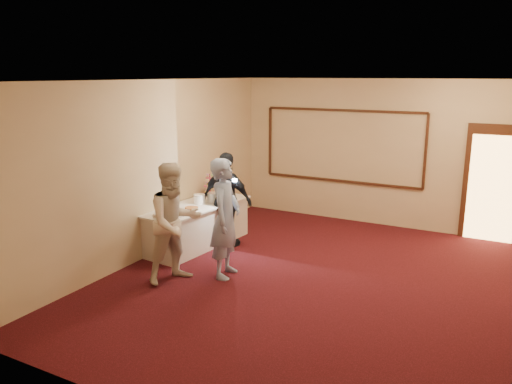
% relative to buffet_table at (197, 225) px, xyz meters
% --- Properties ---
extents(floor, '(7.00, 7.00, 0.00)m').
position_rel_buffet_table_xyz_m(floor, '(2.56, -0.60, -0.39)').
color(floor, black).
rests_on(floor, ground).
extents(room_walls, '(6.04, 7.04, 3.02)m').
position_rel_buffet_table_xyz_m(room_walls, '(2.56, -0.60, 1.64)').
color(room_walls, beige).
rests_on(room_walls, floor).
extents(wall_molding, '(3.45, 0.04, 1.55)m').
position_rel_buffet_table_xyz_m(wall_molding, '(1.76, 2.87, 1.21)').
color(wall_molding, black).
rests_on(wall_molding, room_walls).
extents(doorway, '(1.05, 0.07, 2.20)m').
position_rel_buffet_table_xyz_m(doorway, '(4.71, 2.86, 0.69)').
color(doorway, black).
rests_on(doorway, floor).
extents(buffet_table, '(1.10, 2.33, 0.77)m').
position_rel_buffet_table_xyz_m(buffet_table, '(0.00, 0.00, 0.00)').
color(buffet_table, silver).
rests_on(buffet_table, floor).
extents(pavlova_tray, '(0.43, 0.58, 0.20)m').
position_rel_buffet_table_xyz_m(pavlova_tray, '(0.06, -0.81, 0.47)').
color(pavlova_tray, silver).
rests_on(pavlova_tray, buffet_table).
extents(cupcake_stand, '(0.31, 0.31, 0.45)m').
position_rel_buffet_table_xyz_m(cupcake_stand, '(-0.23, 0.81, 0.54)').
color(cupcake_stand, '#C93F71').
rests_on(cupcake_stand, buffet_table).
extents(plate_stack_a, '(0.21, 0.21, 0.17)m').
position_rel_buffet_table_xyz_m(plate_stack_a, '(-0.00, 0.11, 0.47)').
color(plate_stack_a, white).
rests_on(plate_stack_a, buffet_table).
extents(plate_stack_b, '(0.20, 0.20, 0.17)m').
position_rel_buffet_table_xyz_m(plate_stack_b, '(0.13, 0.34, 0.47)').
color(plate_stack_b, white).
rests_on(plate_stack_b, buffet_table).
extents(tart, '(0.27, 0.27, 0.06)m').
position_rel_buffet_table_xyz_m(tart, '(0.14, -0.35, 0.41)').
color(tart, white).
rests_on(tart, buffet_table).
extents(man, '(0.58, 0.76, 1.86)m').
position_rel_buffet_table_xyz_m(man, '(1.20, -0.96, 0.54)').
color(man, '#96B1EC').
rests_on(man, floor).
extents(woman, '(0.99, 1.09, 1.83)m').
position_rel_buffet_table_xyz_m(woman, '(0.63, -1.47, 0.53)').
color(woman, white).
rests_on(woman, floor).
extents(guest, '(1.04, 0.47, 1.74)m').
position_rel_buffet_table_xyz_m(guest, '(0.52, 0.22, 0.48)').
color(guest, black).
rests_on(guest, floor).
extents(camera_flash, '(0.07, 0.05, 0.05)m').
position_rel_buffet_table_xyz_m(camera_flash, '(0.76, 0.09, 0.90)').
color(camera_flash, white).
rests_on(camera_flash, guest).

